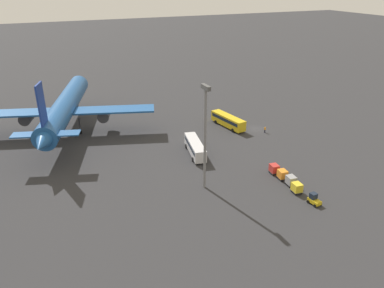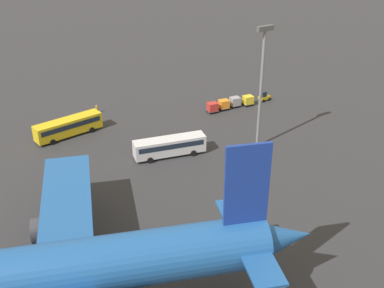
{
  "view_description": "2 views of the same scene",
  "coord_description": "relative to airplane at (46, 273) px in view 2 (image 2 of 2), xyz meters",
  "views": [
    {
      "loc": [
        -80.21,
        54.25,
        38.3
      ],
      "look_at": [
        -9.7,
        23.13,
        3.63
      ],
      "focal_mm": 35.0,
      "sensor_mm": 36.0,
      "label": 1
    },
    {
      "loc": [
        23.69,
        83.83,
        38.76
      ],
      "look_at": [
        -10.15,
        24.96,
        3.13
      ],
      "focal_mm": 45.0,
      "sensor_mm": 36.0,
      "label": 2
    }
  ],
  "objects": [
    {
      "name": "cargo_cart_red",
      "position": [
        -41.76,
        -36.95,
        -5.75
      ],
      "size": [
        2.14,
        1.86,
        2.06
      ],
      "rotation": [
        0.0,
        0.0,
        -0.09
      ],
      "color": "#38383D",
      "rests_on": "ground"
    },
    {
      "name": "ground_plane",
      "position": [
        -18.45,
        -47.1,
        -6.95
      ],
      "size": [
        600.0,
        600.0,
        0.0
      ],
      "primitive_type": "plane",
      "color": "#2D2D30"
    },
    {
      "name": "worker_person",
      "position": [
        -21.82,
        -48.07,
        -6.08
      ],
      "size": [
        0.38,
        0.38,
        1.74
      ],
      "color": "#1E1E2D",
      "rests_on": "ground"
    },
    {
      "name": "cargo_cart_yellow",
      "position": [
        -49.99,
        -36.4,
        -5.75
      ],
      "size": [
        2.14,
        1.86,
        2.06
      ],
      "rotation": [
        0.0,
        0.0,
        -0.09
      ],
      "color": "#38383D",
      "rests_on": "ground"
    },
    {
      "name": "cargo_cart_orange",
      "position": [
        -44.5,
        -37.04,
        -5.75
      ],
      "size": [
        2.14,
        1.86,
        2.06
      ],
      "rotation": [
        0.0,
        0.0,
        -0.09
      ],
      "color": "#38383D",
      "rests_on": "ground"
    },
    {
      "name": "baggage_tug",
      "position": [
        -54.38,
        -36.87,
        -6.0
      ],
      "size": [
        2.52,
        1.84,
        2.1
      ],
      "rotation": [
        0.0,
        0.0,
        0.1
      ],
      "color": "gold",
      "rests_on": "ground"
    },
    {
      "name": "cargo_cart_grey",
      "position": [
        -47.25,
        -37.09,
        -5.75
      ],
      "size": [
        2.14,
        1.86,
        2.06
      ],
      "rotation": [
        0.0,
        0.0,
        -0.09
      ],
      "color": "#38383D",
      "rests_on": "ground"
    },
    {
      "name": "shuttle_bus_far",
      "position": [
        -26.32,
        -25.56,
        -5.04
      ],
      "size": [
        12.18,
        4.87,
        3.18
      ],
      "rotation": [
        0.0,
        0.0,
        -0.19
      ],
      "color": "silver",
      "rests_on": "ground"
    },
    {
      "name": "light_pole",
      "position": [
        -40.85,
        -21.04,
        5.51
      ],
      "size": [
        2.8,
        0.7,
        20.76
      ],
      "color": "slate",
      "rests_on": "ground"
    },
    {
      "name": "shuttle_bus_near",
      "position": [
        -14.1,
        -41.07,
        -5.0
      ],
      "size": [
        12.49,
        4.57,
        3.24
      ],
      "rotation": [
        0.0,
        0.0,
        0.16
      ],
      "color": "gold",
      "rests_on": "ground"
    },
    {
      "name": "airplane",
      "position": [
        0.0,
        0.0,
        0.0
      ],
      "size": [
        53.02,
        45.97,
        18.47
      ],
      "rotation": [
        0.0,
        0.0,
        -0.31
      ],
      "color": "#1E5193",
      "rests_on": "ground"
    }
  ]
}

